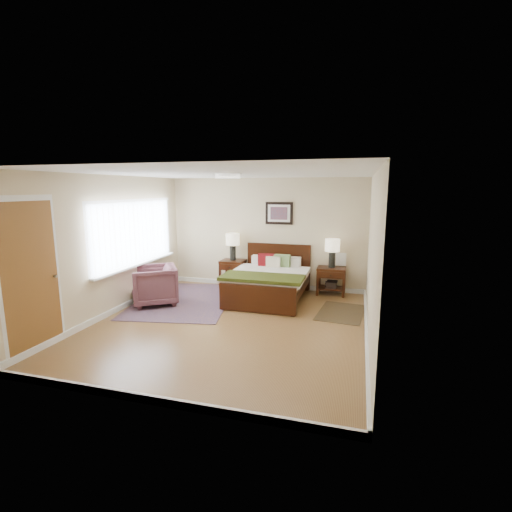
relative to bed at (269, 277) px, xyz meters
name	(u,v)px	position (x,y,z in m)	size (l,w,h in m)	color
floor	(230,324)	(-0.31, -1.57, -0.47)	(5.00, 5.00, 0.00)	brown
back_wall	(266,234)	(-0.31, 0.93, 0.78)	(4.50, 0.04, 2.50)	beige
front_wall	(144,291)	(-0.31, -4.07, 0.78)	(4.50, 0.04, 2.50)	beige
left_wall	(111,246)	(-2.56, -1.57, 0.78)	(0.04, 5.00, 2.50)	beige
right_wall	(372,258)	(1.94, -1.57, 0.78)	(0.04, 5.00, 2.50)	beige
ceiling	(228,173)	(-0.31, -1.57, 2.03)	(4.50, 5.00, 0.02)	white
window	(136,234)	(-2.50, -0.87, 0.91)	(0.11, 2.72, 1.32)	silver
door	(31,277)	(-2.54, -3.32, 0.60)	(0.06, 1.00, 2.18)	silver
ceil_fixture	(228,176)	(-0.31, -1.57, 1.99)	(0.44, 0.44, 0.08)	white
bed	(269,277)	(0.00, 0.00, 0.00)	(1.57, 1.89, 1.02)	#341707
wall_art	(279,213)	(0.00, 0.90, 1.25)	(0.62, 0.05, 0.50)	black
nightstand_left	(233,266)	(-1.03, 0.68, 0.04)	(0.54, 0.48, 0.64)	#341707
nightstand_right	(331,278)	(1.21, 0.68, -0.11)	(0.60, 0.45, 0.60)	#341707
lamp_left	(233,242)	(-1.03, 0.70, 0.59)	(0.31, 0.31, 0.61)	black
lamp_right	(332,248)	(1.21, 0.70, 0.54)	(0.31, 0.31, 0.61)	black
armchair	(154,285)	(-2.11, -0.94, -0.09)	(0.82, 0.85, 0.77)	brown
rug_persian	(184,300)	(-1.66, -0.57, -0.47)	(1.85, 2.62, 0.01)	#100E46
rug_navy	(341,312)	(1.49, -0.48, -0.47)	(0.79, 1.19, 0.01)	black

